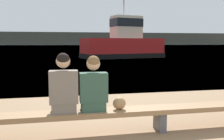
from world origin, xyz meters
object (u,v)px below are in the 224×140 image
at_px(person_left, 64,86).
at_px(tugboat_red, 123,45).
at_px(shopping_bag, 119,103).
at_px(bench_main, 160,111).
at_px(person_right, 93,86).

xyz_separation_m(person_left, tugboat_red, (6.24, 21.01, 0.48)).
height_order(person_left, tugboat_red, tugboat_red).
xyz_separation_m(shopping_bag, tugboat_red, (5.30, 21.00, 0.82)).
bearing_deg(person_left, bench_main, 0.18).
xyz_separation_m(person_right, tugboat_red, (5.75, 21.01, 0.51)).
bearing_deg(person_right, person_left, -179.90).
relative_size(person_right, shopping_bag, 4.17).
distance_m(person_left, shopping_bag, 0.99).
relative_size(person_left, shopping_bag, 4.38).
bearing_deg(shopping_bag, bench_main, 0.11).
distance_m(shopping_bag, tugboat_red, 21.68).
bearing_deg(person_right, tugboat_red, 74.70).
height_order(person_right, shopping_bag, person_right).
relative_size(shopping_bag, tugboat_red, 0.03).
bearing_deg(tugboat_red, bench_main, 154.94).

